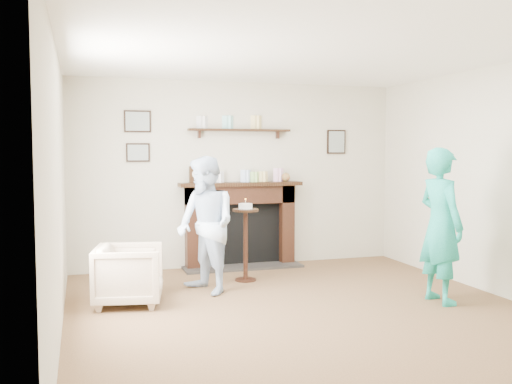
% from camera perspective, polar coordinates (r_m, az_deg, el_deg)
% --- Properties ---
extents(ground, '(5.00, 5.00, 0.00)m').
position_cam_1_polar(ground, '(5.64, 5.19, -12.08)').
color(ground, brown).
rests_on(ground, ground).
extents(room_shell, '(4.54, 5.02, 2.52)m').
position_cam_1_polar(room_shell, '(6.06, 2.78, 4.62)').
color(room_shell, beige).
rests_on(room_shell, ground).
extents(armchair, '(0.79, 0.77, 0.62)m').
position_cam_1_polar(armchair, '(6.10, -12.53, -10.90)').
color(armchair, tan).
rests_on(armchair, ground).
extents(man, '(0.81, 0.90, 1.52)m').
position_cam_1_polar(man, '(6.43, -4.99, -10.02)').
color(man, silver).
rests_on(man, ground).
extents(woman, '(0.43, 0.61, 1.61)m').
position_cam_1_polar(woman, '(6.34, 17.82, -10.42)').
color(woman, '#21AFC0').
rests_on(woman, ground).
extents(pedestal_table, '(0.31, 0.31, 1.00)m').
position_cam_1_polar(pedestal_table, '(6.89, -1.05, -3.84)').
color(pedestal_table, black).
rests_on(pedestal_table, ground).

